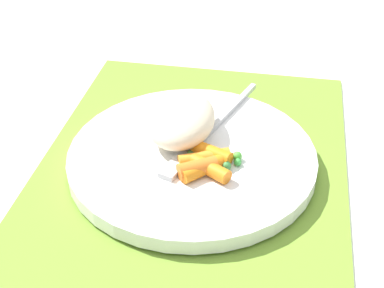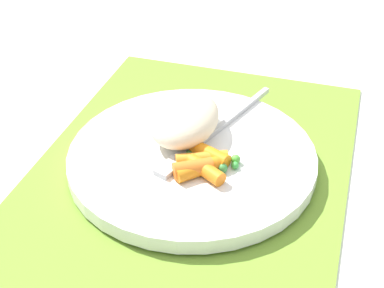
% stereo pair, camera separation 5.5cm
% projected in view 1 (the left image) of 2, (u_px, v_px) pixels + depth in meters
% --- Properties ---
extents(ground_plane, '(2.40, 2.40, 0.00)m').
position_uv_depth(ground_plane, '(192.00, 169.00, 0.60)').
color(ground_plane, white).
extents(placemat, '(0.43, 0.32, 0.01)m').
position_uv_depth(placemat, '(192.00, 166.00, 0.60)').
color(placemat, olive).
rests_on(placemat, ground_plane).
extents(plate, '(0.26, 0.26, 0.02)m').
position_uv_depth(plate, '(192.00, 158.00, 0.59)').
color(plate, white).
rests_on(plate, placemat).
extents(rice_mound, '(0.10, 0.07, 0.04)m').
position_uv_depth(rice_mound, '(181.00, 119.00, 0.60)').
color(rice_mound, beige).
rests_on(rice_mound, plate).
extents(carrot_portion, '(0.06, 0.06, 0.02)m').
position_uv_depth(carrot_portion, '(205.00, 163.00, 0.56)').
color(carrot_portion, orange).
rests_on(carrot_portion, plate).
extents(pea_scatter, '(0.04, 0.06, 0.01)m').
position_uv_depth(pea_scatter, '(214.00, 160.00, 0.57)').
color(pea_scatter, '#519242').
rests_on(pea_scatter, plate).
extents(fork, '(0.20, 0.08, 0.01)m').
position_uv_depth(fork, '(205.00, 136.00, 0.60)').
color(fork, silver).
rests_on(fork, plate).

